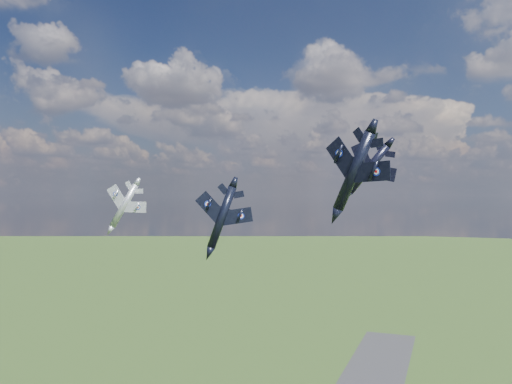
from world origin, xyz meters
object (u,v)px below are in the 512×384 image
at_px(jet_right_navy, 354,171).
at_px(jet_left_silver, 124,206).
at_px(jet_lead_navy, 222,217).
at_px(jet_high_navy, 368,169).

xyz_separation_m(jet_right_navy, jet_left_silver, (-51.32, 27.90, -4.80)).
bearing_deg(jet_lead_navy, jet_left_silver, 132.30).
height_order(jet_lead_navy, jet_high_navy, jet_high_navy).
distance_m(jet_lead_navy, jet_left_silver, 31.97).
bearing_deg(jet_left_silver, jet_right_navy, -46.46).
bearing_deg(jet_high_navy, jet_lead_navy, -122.95).
bearing_deg(jet_lead_navy, jet_right_navy, -51.72).
xyz_separation_m(jet_high_navy, jet_left_silver, (-47.38, -9.64, -6.98)).
relative_size(jet_high_navy, jet_left_silver, 1.12).
height_order(jet_right_navy, jet_left_silver, jet_right_navy).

